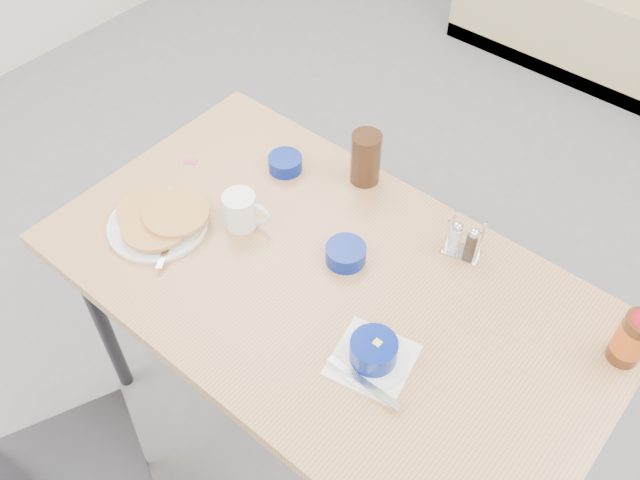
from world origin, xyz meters
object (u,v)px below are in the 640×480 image
Objects in this scene: coffee_mug at (242,210)px; condiment_caddy at (463,242)px; butter_bowl at (346,254)px; amber_tumbler at (366,158)px; pancake_plate at (159,220)px; dining_table at (327,295)px; creamer_bowl at (285,163)px; syrup_bottle at (634,336)px; grits_setting at (373,353)px.

condiment_caddy is at bearing 29.89° from coffee_mug.
coffee_mug is at bearing -164.90° from butter_bowl.
pancake_plate is at bearing -122.17° from amber_tumbler.
creamer_bowl reaches higher than dining_table.
condiment_caddy is at bearing 33.08° from pancake_plate.
coffee_mug reaches higher than butter_bowl.
amber_tumbler is (0.20, 0.11, 0.06)m from creamer_bowl.
coffee_mug is at bearing -164.75° from syrup_bottle.
butter_bowl is 0.53× the size of syrup_bottle.
dining_table is 5.34× the size of pancake_plate.
grits_setting is 1.43× the size of amber_tumbler.
syrup_bottle is (0.98, 0.03, 0.06)m from creamer_bowl.
amber_tumbler is (0.30, 0.48, 0.06)m from pancake_plate.
creamer_bowl is 0.23m from amber_tumbler.
condiment_caddy reaches higher than pancake_plate.
condiment_caddy is (0.65, 0.42, 0.02)m from pancake_plate.
coffee_mug is at bearing -161.81° from condiment_caddy.
pancake_plate is 0.49m from butter_bowl.
butter_bowl is at bearing 93.69° from dining_table.
grits_setting is 1.94× the size of condiment_caddy.
amber_tumbler is 0.81× the size of syrup_bottle.
dining_table is 7.36× the size of syrup_bottle.
coffee_mug reaches higher than pancake_plate.
creamer_bowl is 0.62× the size of amber_tumbler.
pancake_plate reaches higher than dining_table.
coffee_mug is at bearing 167.44° from grits_setting.
condiment_caddy is at bearing 176.23° from syrup_bottle.
syrup_bottle reaches higher than coffee_mug.
creamer_bowl is (0.11, 0.37, 0.00)m from pancake_plate.
creamer_bowl is at bearing 148.87° from grits_setting.
grits_setting is (0.51, -0.11, -0.02)m from coffee_mug.
pancake_plate is 1.70× the size of amber_tumbler.
coffee_mug is 0.96m from syrup_bottle.
dining_table is 12.29× the size of condiment_caddy.
condiment_caddy is (0.20, 0.28, 0.10)m from dining_table.
amber_tumbler is (-0.37, 0.45, 0.05)m from grits_setting.
grits_setting is 0.66m from creamer_bowl.
coffee_mug reaches higher than grits_setting.
coffee_mug is 0.65× the size of syrup_bottle.
butter_bowl reaches higher than dining_table.
amber_tumbler is at bearing 29.56° from creamer_bowl.
syrup_bottle is at bearing 21.73° from dining_table.
coffee_mug is 1.21× the size of butter_bowl.
grits_setting is 1.16× the size of syrup_bottle.
dining_table is 0.36m from condiment_caddy.
grits_setting is at bearing -138.83° from syrup_bottle.
pancake_plate is 1.38× the size of syrup_bottle.
butter_bowl is (0.44, 0.22, 0.00)m from pancake_plate.
butter_bowl is 0.89× the size of condiment_caddy.
condiment_caddy is (0.54, 0.05, 0.02)m from creamer_bowl.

